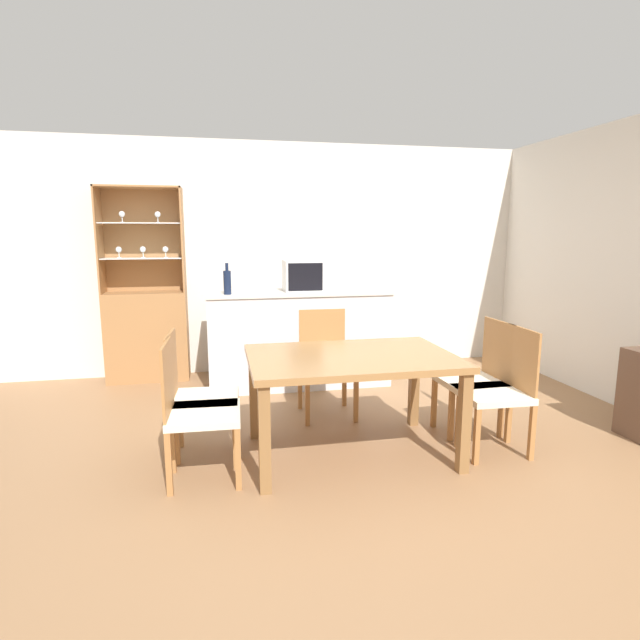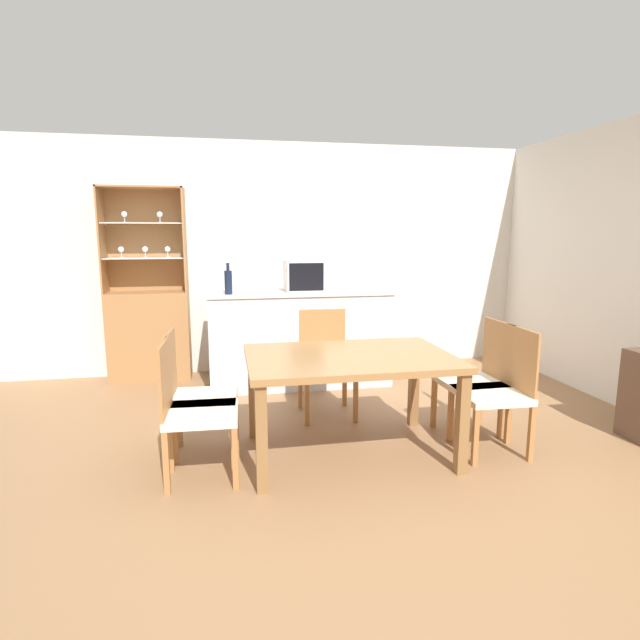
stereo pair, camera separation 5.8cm
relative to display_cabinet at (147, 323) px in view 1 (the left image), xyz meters
The scene contains 12 objects.
ground_plane 3.05m from the display_cabinet, 54.63° to the right, with size 18.00×18.00×0.00m, color #936B47.
wall_back 1.86m from the display_cabinet, ahead, with size 6.80×0.06×2.55m.
kitchen_counter 1.64m from the display_cabinet, 18.23° to the right, with size 1.86×0.58×0.98m.
display_cabinet is the anchor object (origin of this frame).
dining_table 2.77m from the display_cabinet, 53.67° to the right, with size 1.42×0.97×0.73m.
dining_chair_side_left_near 2.45m from the display_cabinet, 76.08° to the right, with size 0.47×0.47×0.90m.
dining_chair_side_right_near 3.60m from the display_cabinet, 41.45° to the right, with size 0.46×0.46×0.90m.
dining_chair_head_far 2.17m from the display_cabinet, 40.50° to the right, with size 0.45×0.45×0.90m.
dining_chair_side_left_far 2.17m from the display_cabinet, 74.22° to the right, with size 0.47×0.47×0.90m.
dining_chair_side_right_far 3.41m from the display_cabinet, 37.74° to the right, with size 0.46×0.46×0.90m.
microwave 1.82m from the display_cabinet, 16.79° to the right, with size 0.53×0.35×0.31m.
wine_bottle 1.17m from the display_cabinet, 37.93° to the right, with size 0.07×0.07×0.30m.
Camera 1 is at (-0.98, -3.05, 1.56)m, focal length 28.00 mm.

